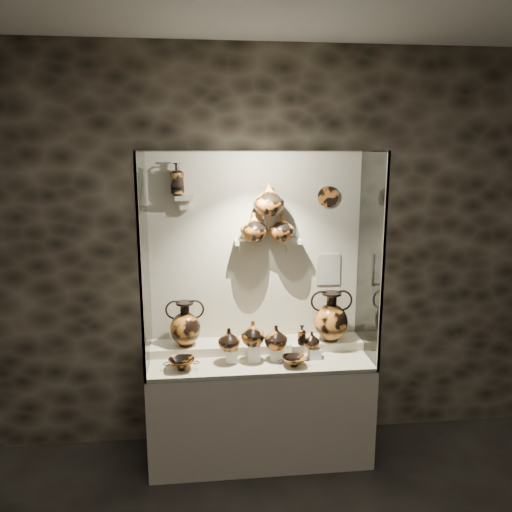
{
  "coord_description": "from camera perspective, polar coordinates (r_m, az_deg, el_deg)",
  "views": [
    {
      "loc": [
        -0.42,
        -1.42,
        2.38
      ],
      "look_at": [
        -0.02,
        2.24,
        1.62
      ],
      "focal_mm": 35.0,
      "sensor_mm": 36.0,
      "label": 1
    }
  ],
  "objects": [
    {
      "name": "lekythos_tall",
      "position": [
        3.84,
        -9.0,
        8.9
      ],
      "size": [
        0.13,
        0.13,
        0.28
      ],
      "primitive_type": null,
      "rotation": [
        0.0,
        0.0,
        -0.14
      ],
      "color": "#B86A23",
      "rests_on": "bracket_ul"
    },
    {
      "name": "back_panel",
      "position": [
        4.01,
        -0.07,
        0.41
      ],
      "size": [
        1.7,
        0.03,
        1.6
      ],
      "primitive_type": "cube",
      "color": "#BFB39A",
      "rests_on": "plinth"
    },
    {
      "name": "ovoid_vase_b",
      "position": [
        3.82,
        1.48,
        6.52
      ],
      "size": [
        0.26,
        0.26,
        0.25
      ],
      "primitive_type": "imported",
      "rotation": [
        0.0,
        0.0,
        -0.09
      ],
      "color": "#B55E1F",
      "rests_on": "bracket_cb"
    },
    {
      "name": "pedestal_b",
      "position": [
        3.86,
        -0.23,
        -10.99
      ],
      "size": [
        0.09,
        0.09,
        0.13
      ],
      "primitive_type": "cube",
      "color": "silver",
      "rests_on": "front_tier"
    },
    {
      "name": "glass_top",
      "position": [
        3.62,
        0.47,
        11.87
      ],
      "size": [
        1.7,
        0.6,
        0.01
      ],
      "primitive_type": "cube",
      "color": "white",
      "rests_on": "back_panel"
    },
    {
      "name": "kylix_left",
      "position": [
        3.76,
        -8.52,
        -12.0
      ],
      "size": [
        0.26,
        0.22,
        0.1
      ],
      "primitive_type": null,
      "rotation": [
        0.0,
        0.0,
        -0.04
      ],
      "color": "#B55E1F",
      "rests_on": "front_tier"
    },
    {
      "name": "front_tier",
      "position": [
        3.95,
        0.43,
        -11.75
      ],
      "size": [
        1.68,
        0.58,
        0.03
      ],
      "primitive_type": "cube",
      "color": "beige",
      "rests_on": "plinth"
    },
    {
      "name": "wall_plate",
      "position": [
        4.02,
        8.24,
        6.73
      ],
      "size": [
        0.17,
        0.02,
        0.17
      ],
      "primitive_type": "cylinder",
      "rotation": [
        1.57,
        0.0,
        0.0
      ],
      "color": "#A1551F",
      "rests_on": "back_panel"
    },
    {
      "name": "pedestal_a",
      "position": [
        3.86,
        -2.79,
        -11.29
      ],
      "size": [
        0.09,
        0.09,
        0.1
      ],
      "primitive_type": "cube",
      "color": "silver",
      "rests_on": "front_tier"
    },
    {
      "name": "amphora_right",
      "position": [
        4.07,
        8.57,
        -6.82
      ],
      "size": [
        0.38,
        0.38,
        0.41
      ],
      "primitive_type": null,
      "rotation": [
        0.0,
        0.0,
        -0.19
      ],
      "color": "#B86A23",
      "rests_on": "rear_tier"
    },
    {
      "name": "wall_back",
      "position": [
        4.02,
        -0.08,
        0.42
      ],
      "size": [
        5.0,
        0.02,
        3.2
      ],
      "primitive_type": "cube",
      "color": "black",
      "rests_on": "ground"
    },
    {
      "name": "ovoid_vase_c",
      "position": [
        3.88,
        2.95,
        3.29
      ],
      "size": [
        0.25,
        0.25,
        0.2
      ],
      "primitive_type": "imported",
      "rotation": [
        0.0,
        0.0,
        -0.32
      ],
      "color": "#B55E1F",
      "rests_on": "bracket_cc"
    },
    {
      "name": "info_placard",
      "position": [
        4.13,
        8.27,
        -1.53
      ],
      "size": [
        0.19,
        0.01,
        0.26
      ],
      "primitive_type": "cube",
      "color": "beige",
      "rests_on": "back_panel"
    },
    {
      "name": "glass_right",
      "position": [
        3.89,
        12.92,
        -0.24
      ],
      "size": [
        0.01,
        0.6,
        1.6
      ],
      "primitive_type": "cube",
      "color": "white",
      "rests_on": "plinth"
    },
    {
      "name": "bracket_ul",
      "position": [
        3.85,
        -8.17,
        6.59
      ],
      "size": [
        0.14,
        0.12,
        0.04
      ],
      "primitive_type": "cube",
      "color": "#BFB39A",
      "rests_on": "back_panel"
    },
    {
      "name": "jug_e",
      "position": [
        3.92,
        6.37,
        -9.49
      ],
      "size": [
        0.14,
        0.14,
        0.13
      ],
      "primitive_type": "imported",
      "rotation": [
        0.0,
        0.0,
        -0.17
      ],
      "color": "#B86A23",
      "rests_on": "pedestal_e"
    },
    {
      "name": "lekythos_small",
      "position": [
        3.85,
        5.25,
        -8.84
      ],
      "size": [
        0.09,
        0.09,
        0.17
      ],
      "primitive_type": null,
      "rotation": [
        0.0,
        0.0,
        -0.18
      ],
      "color": "#B55E1F",
      "rests_on": "pedestal_d"
    },
    {
      "name": "kylix_right",
      "position": [
        3.79,
        4.35,
        -11.8
      ],
      "size": [
        0.28,
        0.26,
        0.09
      ],
      "primitive_type": null,
      "rotation": [
        0.0,
        0.0,
        -0.39
      ],
      "color": "#B86A23",
      "rests_on": "front_tier"
    },
    {
      "name": "plinth",
      "position": [
        4.13,
        0.42,
        -17.04
      ],
      "size": [
        1.7,
        0.6,
        0.8
      ],
      "primitive_type": "cube",
      "color": "#BFB39A",
      "rests_on": "floor"
    },
    {
      "name": "bracket_cb",
      "position": [
        3.9,
        1.51,
        4.55
      ],
      "size": [
        0.1,
        0.12,
        0.04
      ],
      "primitive_type": "cube",
      "color": "#BFB39A",
      "rests_on": "back_panel"
    },
    {
      "name": "pedestal_e",
      "position": [
        3.95,
        6.7,
        -10.96
      ],
      "size": [
        0.09,
        0.09,
        0.08
      ],
      "primitive_type": "cube",
      "color": "silver",
      "rests_on": "front_tier"
    },
    {
      "name": "pedestal_d",
      "position": [
        3.91,
        4.67,
        -10.82
      ],
      "size": [
        0.09,
        0.09,
        0.12
      ],
      "primitive_type": "cube",
      "color": "silver",
      "rests_on": "front_tier"
    },
    {
      "name": "glass_left",
      "position": [
        3.7,
        -12.66,
        -0.83
      ],
      "size": [
        0.01,
        0.6,
        1.6
      ],
      "primitive_type": "cube",
      "color": "white",
      "rests_on": "plinth"
    },
    {
      "name": "pedestal_c",
      "position": [
        3.89,
        2.31,
        -11.15
      ],
      "size": [
        0.09,
        0.09,
        0.09
      ],
      "primitive_type": "cube",
      "color": "silver",
      "rests_on": "front_tier"
    },
    {
      "name": "amphora_left",
      "position": [
        3.97,
        -8.09,
        -7.65
      ],
      "size": [
        0.32,
        0.32,
        0.36
      ],
      "primitive_type": null,
      "rotation": [
        0.0,
        0.0,
        -0.11
      ],
      "color": "#B86A23",
      "rests_on": "rear_tier"
    },
    {
      "name": "ovoid_vase_a",
      "position": [
        3.84,
        -0.24,
        3.36
      ],
      "size": [
        0.24,
        0.24,
        0.22
      ],
      "primitive_type": "imported",
      "rotation": [
        0.0,
        0.0,
        0.12
      ],
      "color": "#B55E1F",
      "rests_on": "bracket_ca"
    },
    {
      "name": "rear_tier",
      "position": [
        4.09,
        0.14,
        -10.33
      ],
      "size": [
        1.7,
        0.25,
        0.1
      ],
      "primitive_type": "cube",
      "color": "beige",
      "rests_on": "plinth"
    },
    {
      "name": "glass_front",
      "position": [
        3.42,
        1.03,
        -1.58
      ],
      "size": [
        1.7,
        0.01,
        1.6
      ],
      "primitive_type": "cube",
      "color": "white",
      "rests_on": "plinth"
    },
    {
      "name": "frame_post_right",
      "position": [
        3.62,
        14.31,
        -1.18
      ],
      "size": [
        0.02,
        0.02,
        1.6
      ],
      "primitive_type": "cube",
      "color": "gray",
      "rests_on": "plinth"
    },
    {
      "name": "bracket_cc",
      "position": [
        3.96,
        4.08,
        1.7
      ],
      "size": [
        0.14,
        0.12,
        0.04
      ],
      "primitive_type": "cube",
      "color": "#BFB39A",
      "rests_on": "back_panel"
    },
    {
      "name": "jug_b",
      "position": [
        3.8,
        -0.36,
        -8.82
      ],
      "size": [
        0.23,
        0.23,
        0.19
      ],
      "primitive_type": "imported",
      "rotation": [
        0.0,
        0.0,
        -0.35
      ],
      "color": "#B55E1F",
      "rests_on": "pedestal_b"
    },
    {
      "name": "jug_c",
      "position": [
        3.84,
        2.29,
        -9.27
      ],
      "size": [
        0.22,
        0.22,
        0.19
      ],
      "primitive_type": "imported",
      "rotation": [
        0.0,
        0.0,
        0.32
      ],
      "color": "#B86A23",
      "rests_on": "pedestal_c"
    },
    {
      "name": "bracket_ca",
      "position": [
        3.91,
        -1.41,
        1.6
      ],
      "size": [
        0.14,
        0.12,
        0.04
      ],
      "primitive_type": "cube",
      "color": "#BFB39A",
      "rests_on": "back_panel"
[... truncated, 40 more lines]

